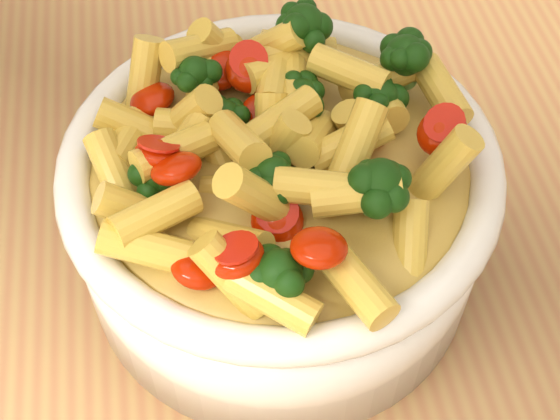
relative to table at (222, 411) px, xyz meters
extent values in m
cube|color=#A17845|center=(0.00, 0.00, 0.08)|extent=(1.20, 0.80, 0.04)
cylinder|color=white|center=(0.05, 0.06, 0.15)|extent=(0.25, 0.25, 0.10)
ellipsoid|color=white|center=(0.05, 0.06, 0.12)|extent=(0.23, 0.23, 0.04)
torus|color=white|center=(0.05, 0.06, 0.20)|extent=(0.26, 0.26, 0.02)
ellipsoid|color=#E7C54E|center=(0.05, 0.06, 0.20)|extent=(0.22, 0.22, 0.03)
camera|label=1|loc=(0.00, -0.24, 0.55)|focal=50.00mm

